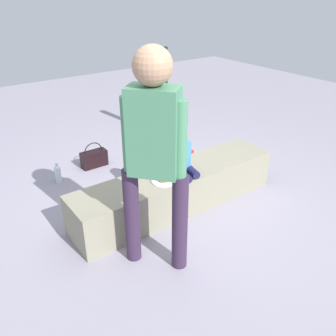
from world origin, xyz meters
name	(u,v)px	position (x,y,z in m)	size (l,w,h in m)	color
ground_plane	(177,206)	(0.00, 0.00, 0.00)	(12.00, 12.00, 0.00)	gray
concrete_ledge	(177,189)	(0.00, 0.00, 0.20)	(2.19, 0.47, 0.40)	gray
child_seated	(180,153)	(0.01, -0.03, 0.62)	(0.28, 0.33, 0.48)	#1E1B44
adult_standing	(154,146)	(-0.62, -0.54, 1.03)	(0.39, 0.41, 1.71)	#33233B
cake_plate	(163,180)	(-0.22, -0.08, 0.42)	(0.22, 0.22, 0.07)	white
gift_bag	(159,137)	(0.67, 1.29, 0.17)	(0.23, 0.10, 0.38)	#59C6B2
railing_post	(164,104)	(0.97, 1.60, 0.49)	(0.36, 0.36, 1.28)	black
water_bottle_near_gift	(58,173)	(-0.79, 1.20, 0.11)	(0.07, 0.07, 0.24)	silver
party_cup_red	(191,155)	(0.81, 0.77, 0.06)	(0.08, 0.08, 0.12)	red
handbag_black_leather	(94,158)	(-0.28, 1.32, 0.11)	(0.32, 0.13, 0.32)	black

